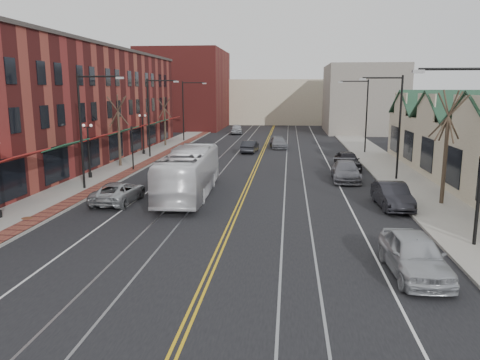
% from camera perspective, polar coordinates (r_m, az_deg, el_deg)
% --- Properties ---
extents(ground, '(160.00, 160.00, 0.00)m').
position_cam_1_polar(ground, '(17.20, -4.74, -13.41)').
color(ground, black).
rests_on(ground, ground).
extents(sidewalk_left, '(4.00, 120.00, 0.15)m').
position_cam_1_polar(sidewalk_left, '(39.07, -16.69, 0.19)').
color(sidewalk_left, gray).
rests_on(sidewalk_left, ground).
extents(sidewalk_right, '(4.00, 120.00, 0.15)m').
position_cam_1_polar(sidewalk_right, '(37.17, 19.90, -0.55)').
color(sidewalk_right, gray).
rests_on(sidewalk_right, ground).
extents(building_left, '(10.00, 50.00, 11.00)m').
position_cam_1_polar(building_left, '(47.78, -21.66, 8.33)').
color(building_left, maroon).
rests_on(building_left, ground).
extents(backdrop_left, '(14.00, 18.00, 14.00)m').
position_cam_1_polar(backdrop_left, '(87.47, -6.65, 10.88)').
color(backdrop_left, maroon).
rests_on(backdrop_left, ground).
extents(backdrop_mid, '(22.00, 14.00, 9.00)m').
position_cam_1_polar(backdrop_mid, '(100.45, 4.36, 9.51)').
color(backdrop_mid, '#B9A88E').
rests_on(backdrop_mid, ground).
extents(backdrop_right, '(12.00, 16.00, 11.00)m').
position_cam_1_polar(backdrop_right, '(81.28, 14.71, 9.54)').
color(backdrop_right, slate).
rests_on(backdrop_right, ground).
extents(streetlight_l_1, '(3.33, 0.25, 8.00)m').
position_cam_1_polar(streetlight_l_1, '(34.44, -18.22, 7.01)').
color(streetlight_l_1, black).
rests_on(streetlight_l_1, sidewalk_left).
extents(streetlight_l_2, '(3.33, 0.25, 8.00)m').
position_cam_1_polar(streetlight_l_2, '(49.46, -10.61, 8.43)').
color(streetlight_l_2, black).
rests_on(streetlight_l_2, sidewalk_left).
extents(streetlight_l_3, '(3.33, 0.25, 8.00)m').
position_cam_1_polar(streetlight_l_3, '(64.95, -6.57, 9.12)').
color(streetlight_l_3, black).
rests_on(streetlight_l_3, sidewalk_left).
extents(streetlight_r_0, '(3.33, 0.25, 8.00)m').
position_cam_1_polar(streetlight_r_0, '(22.93, 26.60, 4.66)').
color(streetlight_r_0, black).
rests_on(streetlight_r_0, sidewalk_right).
extents(streetlight_r_1, '(3.33, 0.25, 8.00)m').
position_cam_1_polar(streetlight_r_1, '(38.29, 18.28, 7.36)').
color(streetlight_r_1, black).
rests_on(streetlight_r_1, sidewalk_right).
extents(streetlight_r_2, '(3.33, 0.25, 8.00)m').
position_cam_1_polar(streetlight_r_2, '(54.02, 14.73, 8.46)').
color(streetlight_r_2, black).
rests_on(streetlight_r_2, sidewalk_right).
extents(lamppost_l_2, '(0.84, 0.28, 4.27)m').
position_cam_1_polar(lamppost_l_2, '(39.06, -17.95, 3.27)').
color(lamppost_l_2, black).
rests_on(lamppost_l_2, sidewalk_left).
extents(lamppost_l_3, '(0.84, 0.28, 4.27)m').
position_cam_1_polar(lamppost_l_3, '(52.08, -11.74, 5.39)').
color(lamppost_l_3, black).
rests_on(lamppost_l_3, sidewalk_left).
extents(tree_left_near, '(1.78, 1.37, 6.48)m').
position_cam_1_polar(tree_left_near, '(44.33, -14.56, 6.02)').
color(tree_left_near, '#382B21').
rests_on(tree_left_near, sidewalk_left).
extents(tree_left_far, '(1.66, 1.28, 6.02)m').
position_cam_1_polar(tree_left_far, '(59.56, -9.16, 7.20)').
color(tree_left_far, '#382B21').
rests_on(tree_left_far, sidewalk_left).
extents(tree_right_mid, '(1.90, 1.46, 6.93)m').
position_cam_1_polar(tree_right_mid, '(31.05, 23.83, 3.88)').
color(tree_right_mid, '#382B21').
rests_on(tree_right_mid, sidewalk_right).
extents(manhole_far, '(0.60, 0.60, 0.02)m').
position_cam_1_polar(manhole_far, '(28.22, -24.52, -4.25)').
color(manhole_far, '#592D19').
rests_on(manhole_far, sidewalk_left).
extents(traffic_signal, '(0.18, 0.15, 3.80)m').
position_cam_1_polar(traffic_signal, '(41.93, -13.00, 4.23)').
color(traffic_signal, black).
rests_on(traffic_signal, sidewalk_left).
extents(transit_bus, '(3.10, 11.48, 3.17)m').
position_cam_1_polar(transit_bus, '(31.48, -6.21, 0.86)').
color(transit_bus, white).
rests_on(transit_bus, ground).
extents(parked_suv, '(2.43, 4.95, 1.35)m').
position_cam_1_polar(parked_suv, '(30.61, -14.57, -1.46)').
color(parked_suv, '#9FA2A5').
rests_on(parked_suv, ground).
extents(parked_car_a, '(2.18, 4.96, 1.66)m').
position_cam_1_polar(parked_car_a, '(19.47, 20.49, -8.51)').
color(parked_car_a, '#AEB0B5').
rests_on(parked_car_a, ground).
extents(parked_car_b, '(1.86, 4.74, 1.54)m').
position_cam_1_polar(parked_car_b, '(29.78, 18.07, -1.82)').
color(parked_car_b, black).
rests_on(parked_car_b, ground).
extents(parked_car_c, '(2.32, 5.33, 1.53)m').
position_cam_1_polar(parked_car_c, '(37.66, 12.78, 1.05)').
color(parked_car_c, slate).
rests_on(parked_car_c, ground).
extents(parked_car_d, '(2.21, 4.88, 1.63)m').
position_cam_1_polar(parked_car_d, '(43.13, 12.97, 2.35)').
color(parked_car_d, black).
rests_on(parked_car_d, ground).
extents(distant_car_left, '(1.83, 4.37, 1.40)m').
position_cam_1_polar(distant_car_left, '(53.20, 1.22, 4.11)').
color(distant_car_left, black).
rests_on(distant_car_left, ground).
extents(distant_car_right, '(2.52, 4.88, 1.35)m').
position_cam_1_polar(distant_car_right, '(57.44, 4.69, 4.56)').
color(distant_car_right, slate).
rests_on(distant_car_right, ground).
extents(distant_car_far, '(2.35, 4.88, 1.61)m').
position_cam_1_polar(distant_car_far, '(75.48, -0.42, 6.23)').
color(distant_car_far, '#A2A4A9').
rests_on(distant_car_far, ground).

